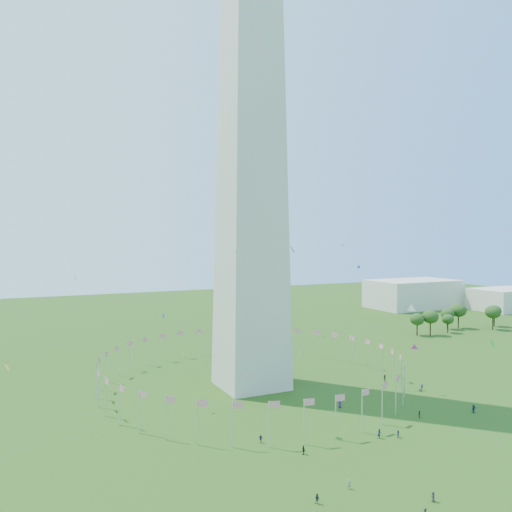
# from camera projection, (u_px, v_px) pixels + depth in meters

# --- Properties ---
(ground) EXTENTS (600.00, 600.00, 0.00)m
(ground) POSITION_uv_depth(u_px,v_px,m) (367.00, 460.00, 90.26)
(ground) COLOR #20420F
(ground) RESTS_ON ground
(washington_monument) EXTENTS (16.80, 16.80, 169.00)m
(washington_monument) POSITION_uv_depth(u_px,v_px,m) (251.00, 72.00, 132.45)
(washington_monument) COLOR beige
(washington_monument) RESTS_ON ground
(flag_ring) EXTENTS (80.24, 80.24, 9.00)m
(flag_ring) POSITION_uv_depth(u_px,v_px,m) (251.00, 370.00, 135.24)
(flag_ring) COLOR silver
(flag_ring) RESTS_ON ground
(gov_building_east_a) EXTENTS (50.00, 30.00, 16.00)m
(gov_building_east_a) POSITION_uv_depth(u_px,v_px,m) (413.00, 294.00, 289.72)
(gov_building_east_a) COLOR beige
(gov_building_east_a) RESTS_ON ground
(gov_building_east_b) EXTENTS (35.00, 25.00, 12.00)m
(gov_building_east_b) POSITION_uv_depth(u_px,v_px,m) (505.00, 299.00, 279.87)
(gov_building_east_b) COLOR beige
(gov_building_east_b) RESTS_ON ground
(crowd) EXTENTS (93.07, 64.97, 1.94)m
(crowd) POSITION_uv_depth(u_px,v_px,m) (390.00, 435.00, 99.26)
(crowd) COLOR #193F22
(crowd) RESTS_ON ground
(kites_aloft) EXTENTS (118.21, 70.95, 28.34)m
(kites_aloft) POSITION_uv_depth(u_px,v_px,m) (337.00, 307.00, 119.58)
(kites_aloft) COLOR white
(kites_aloft) RESTS_ON ground
(tree_line_east) EXTENTS (53.11, 15.86, 10.77)m
(tree_line_east) POSITION_uv_depth(u_px,v_px,m) (459.00, 319.00, 216.59)
(tree_line_east) COLOR #2B551C
(tree_line_east) RESTS_ON ground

